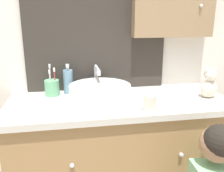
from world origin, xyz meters
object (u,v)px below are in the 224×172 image
object	(u,v)px
drinking_cup	(150,103)
sink_basin	(100,92)
teddy_bear	(209,84)
toothbrush_holder	(52,87)
soap_dispenser	(68,81)

from	to	relation	value
drinking_cup	sink_basin	bearing A→B (deg)	137.69
sink_basin	drinking_cup	world-z (taller)	sink_basin
teddy_bear	sink_basin	bearing A→B (deg)	174.27
sink_basin	toothbrush_holder	distance (m)	0.31
toothbrush_holder	teddy_bear	size ratio (longest dim) A/B	1.06
sink_basin	soap_dispenser	xyz separation A→B (m)	(-0.18, 0.17, 0.03)
soap_dispenser	drinking_cup	bearing A→B (deg)	-42.50
toothbrush_holder	teddy_bear	bearing A→B (deg)	-12.43
sink_basin	toothbrush_holder	bearing A→B (deg)	153.59
soap_dispenser	teddy_bear	world-z (taller)	soap_dispenser
soap_dispenser	toothbrush_holder	bearing A→B (deg)	-164.11
toothbrush_holder	drinking_cup	distance (m)	0.61
sink_basin	teddy_bear	size ratio (longest dim) A/B	2.27
sink_basin	drinking_cup	bearing A→B (deg)	-42.31
sink_basin	soap_dispenser	size ratio (longest dim) A/B	2.19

